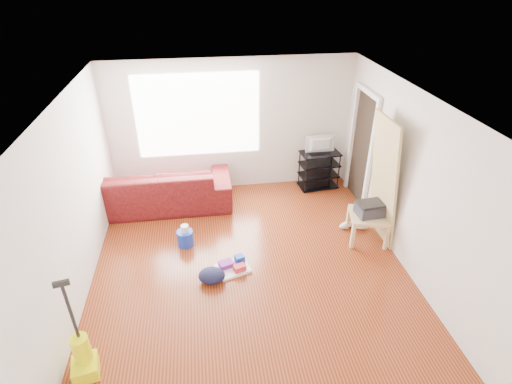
{
  "coord_description": "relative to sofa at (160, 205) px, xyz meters",
  "views": [
    {
      "loc": [
        -0.56,
        -4.45,
        3.94
      ],
      "look_at": [
        0.18,
        0.6,
        0.94
      ],
      "focal_mm": 28.0,
      "sensor_mm": 36.0,
      "label": 1
    }
  ],
  "objects": [
    {
      "name": "backpack",
      "position": [
        0.85,
        -2.14,
        0.0
      ],
      "size": [
        0.41,
        0.35,
        0.21
      ],
      "primitive_type": "ellipsoid",
      "rotation": [
        0.0,
        0.0,
        -0.12
      ],
      "color": "black",
      "rests_on": "ground"
    },
    {
      "name": "vacuum",
      "position": [
        -0.58,
        -3.37,
        0.24
      ],
      "size": [
        0.32,
        0.35,
        1.28
      ],
      "rotation": [
        0.0,
        0.0,
        0.2
      ],
      "color": "#EEF008",
      "rests_on": "ground"
    },
    {
      "name": "toilet_paper",
      "position": [
        0.49,
        -1.24,
        0.18
      ],
      "size": [
        0.12,
        0.12,
        0.11
      ],
      "primitive_type": "cylinder",
      "color": "white",
      "rests_on": "bucket"
    },
    {
      "name": "printer",
      "position": [
        3.37,
        -1.5,
        0.57
      ],
      "size": [
        0.44,
        0.35,
        0.22
      ],
      "rotation": [
        0.0,
        0.0,
        0.09
      ],
      "color": "#2A2931",
      "rests_on": "side_table"
    },
    {
      "name": "tv_stand",
      "position": [
        3.07,
        0.27,
        0.38
      ],
      "size": [
        0.78,
        0.5,
        0.74
      ],
      "rotation": [
        0.0,
        0.0,
        0.11
      ],
      "color": "black",
      "rests_on": "ground"
    },
    {
      "name": "tv",
      "position": [
        3.07,
        0.27,
        0.9
      ],
      "size": [
        0.56,
        0.07,
        0.32
      ],
      "primitive_type": "imported",
      "rotation": [
        0.0,
        0.0,
        3.14
      ],
      "color": "black",
      "rests_on": "tv_stand"
    },
    {
      "name": "cleaning_tray",
      "position": [
        1.18,
        -1.93,
        0.05
      ],
      "size": [
        0.55,
        0.49,
        0.17
      ],
      "rotation": [
        0.0,
        0.0,
        0.32
      ],
      "color": "white",
      "rests_on": "ground"
    },
    {
      "name": "bucket",
      "position": [
        0.48,
        -1.24,
        0.0
      ],
      "size": [
        0.33,
        0.33,
        0.26
      ],
      "primitive_type": "cylinder",
      "rotation": [
        0.0,
        0.0,
        0.38
      ],
      "color": "#1533B6",
      "rests_on": "ground"
    },
    {
      "name": "door_panel",
      "position": [
        3.55,
        -1.43,
        0.0
      ],
      "size": [
        0.25,
        0.82,
        2.03
      ],
      "primitive_type": "cube",
      "rotation": [
        0.0,
        -0.1,
        0.0
      ],
      "color": "tan",
      "rests_on": "ground"
    },
    {
      "name": "sofa",
      "position": [
        0.0,
        0.0,
        0.0
      ],
      "size": [
        2.61,
        1.02,
        0.76
      ],
      "primitive_type": "imported",
      "rotation": [
        0.0,
        0.0,
        3.14
      ],
      "color": "black",
      "rests_on": "ground"
    },
    {
      "name": "side_table",
      "position": [
        3.37,
        -1.5,
        0.39
      ],
      "size": [
        0.68,
        0.68,
        0.47
      ],
      "rotation": [
        0.0,
        0.0,
        -0.21
      ],
      "color": "#D6B17A",
      "rests_on": "ground"
    },
    {
      "name": "room",
      "position": [
        1.49,
        -1.8,
        1.25
      ],
      "size": [
        4.51,
        5.01,
        2.51
      ],
      "color": "#571D0D",
      "rests_on": "ground"
    },
    {
      "name": "sneakers",
      "position": [
        3.27,
        -1.2,
        0.06
      ],
      "size": [
        0.51,
        0.26,
        0.11
      ],
      "rotation": [
        0.0,
        0.0,
        -0.11
      ],
      "color": "white",
      "rests_on": "ground"
    }
  ]
}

